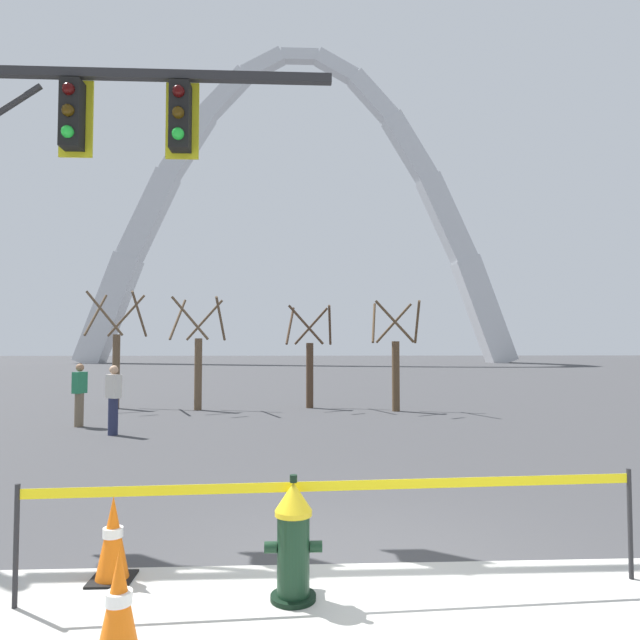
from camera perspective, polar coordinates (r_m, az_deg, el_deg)
ground_plane at (r=5.40m, az=5.13°, el=-24.72°), size 240.00×240.00×0.00m
fire_hydrant at (r=4.77m, az=-2.76°, el=-21.76°), size 0.46×0.48×0.99m
caution_tape_barrier at (r=4.82m, az=2.17°, el=-19.22°), size 5.11×0.33×0.95m
traffic_cone_by_hydrant at (r=5.44m, az=-20.55°, el=-20.36°), size 0.36×0.36×0.73m
traffic_cone_mid_sidewalk at (r=4.18m, az=-20.02°, el=-26.00°), size 0.36×0.36×0.73m
monument_arch at (r=71.15m, az=-2.13°, el=10.20°), size 54.68×3.10×40.67m
tree_far_left at (r=19.45m, az=-20.25°, el=-3.56°), size 1.76×1.77×3.81m
tree_left_mid at (r=18.19m, az=-12.43°, el=-4.03°), size 1.67×1.68×3.60m
tree_center_left at (r=18.39m, az=-1.08°, el=-4.39°), size 1.57×1.58×3.37m
tree_center_right at (r=17.61m, az=7.78°, el=-4.33°), size 1.60×1.61×3.44m
pedestrian_walking_left at (r=13.65m, az=-20.50°, el=-7.64°), size 0.39×0.36×1.59m
pedestrian_standing_center at (r=15.38m, az=-23.53°, el=-7.02°), size 0.31×0.39×1.59m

